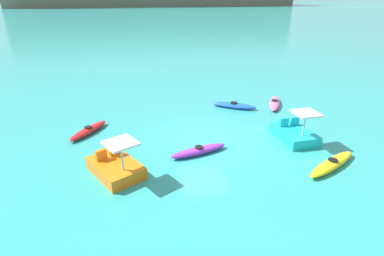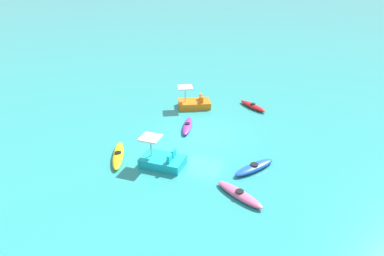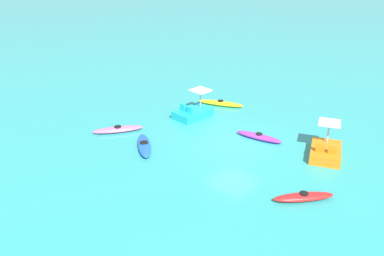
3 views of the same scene
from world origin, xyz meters
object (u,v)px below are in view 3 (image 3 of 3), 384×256
(kayak_red, at_px, (304,197))
(kayak_yellow, at_px, (220,103))
(kayak_purple, at_px, (259,137))
(kayak_pink, at_px, (118,129))
(pedal_boat_cyan, at_px, (193,112))
(pedal_boat_orange, at_px, (326,151))
(kayak_blue, at_px, (144,145))

(kayak_red, height_order, kayak_yellow, same)
(kayak_purple, distance_m, kayak_yellow, 5.66)
(kayak_purple, xyz_separation_m, kayak_yellow, (5.08, -2.50, -0.00))
(kayak_pink, relative_size, kayak_yellow, 0.90)
(kayak_purple, height_order, pedal_boat_cyan, pedal_boat_cyan)
(kayak_yellow, height_order, pedal_boat_orange, pedal_boat_orange)
(kayak_blue, xyz_separation_m, kayak_yellow, (1.30, -7.80, -0.00))
(kayak_yellow, bearing_deg, kayak_purple, 153.77)
(kayak_pink, relative_size, pedal_boat_cyan, 1.16)
(kayak_yellow, distance_m, pedal_boat_orange, 8.93)
(kayak_pink, relative_size, kayak_blue, 1.04)
(kayak_purple, bearing_deg, pedal_boat_cyan, 3.32)
(kayak_blue, height_order, pedal_boat_cyan, pedal_boat_cyan)
(kayak_blue, relative_size, pedal_boat_cyan, 1.11)
(kayak_purple, xyz_separation_m, kayak_red, (-4.96, 3.56, 0.00))
(pedal_boat_orange, bearing_deg, pedal_boat_cyan, 6.99)
(kayak_yellow, relative_size, pedal_boat_orange, 1.13)
(kayak_purple, height_order, pedal_boat_orange, pedal_boat_orange)
(kayak_yellow, height_order, pedal_boat_cyan, pedal_boat_cyan)
(kayak_purple, xyz_separation_m, pedal_boat_orange, (-3.68, -0.77, 0.17))
(pedal_boat_orange, bearing_deg, kayak_red, 106.47)
(kayak_blue, distance_m, kayak_red, 8.92)
(kayak_pink, bearing_deg, kayak_red, -172.53)
(pedal_boat_orange, bearing_deg, kayak_blue, 39.11)
(kayak_blue, bearing_deg, pedal_boat_orange, -140.89)
(kayak_pink, bearing_deg, kayak_yellow, -100.68)
(kayak_purple, height_order, kayak_yellow, same)
(kayak_red, bearing_deg, kayak_pink, 7.47)
(kayak_blue, bearing_deg, pedal_boat_cyan, -76.36)
(kayak_red, distance_m, pedal_boat_orange, 4.53)
(kayak_yellow, bearing_deg, kayak_red, 148.88)
(kayak_blue, bearing_deg, kayak_pink, -4.75)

